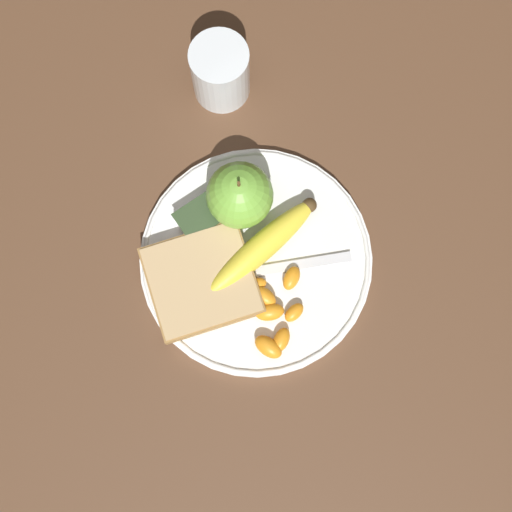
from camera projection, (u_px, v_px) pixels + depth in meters
name	position (u px, v px, depth m)	size (l,w,h in m)	color
ground_plane	(256.00, 261.00, 0.85)	(3.00, 3.00, 0.00)	brown
plate	(256.00, 260.00, 0.85)	(0.28, 0.28, 0.01)	white
juice_glass	(220.00, 73.00, 0.86)	(0.07, 0.07, 0.09)	silver
apple	(240.00, 195.00, 0.82)	(0.08, 0.08, 0.09)	#72B23D
banana	(263.00, 246.00, 0.83)	(0.17, 0.05, 0.03)	yellow
bread_slice	(202.00, 281.00, 0.83)	(0.15, 0.14, 0.02)	olive
fork	(267.00, 270.00, 0.84)	(0.16, 0.09, 0.00)	silver
jam_packet	(199.00, 219.00, 0.84)	(0.05, 0.04, 0.02)	white
orange_segment_0	(281.00, 340.00, 0.81)	(0.03, 0.03, 0.02)	orange
orange_segment_1	(268.00, 347.00, 0.81)	(0.03, 0.04, 0.02)	orange
orange_segment_2	(263.00, 296.00, 0.82)	(0.03, 0.04, 0.02)	orange
orange_segment_3	(256.00, 285.00, 0.83)	(0.03, 0.02, 0.01)	orange
orange_segment_4	(297.00, 310.00, 0.82)	(0.03, 0.02, 0.01)	orange
orange_segment_5	(292.00, 278.00, 0.83)	(0.03, 0.03, 0.02)	orange
orange_segment_6	(270.00, 312.00, 0.82)	(0.04, 0.03, 0.02)	orange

